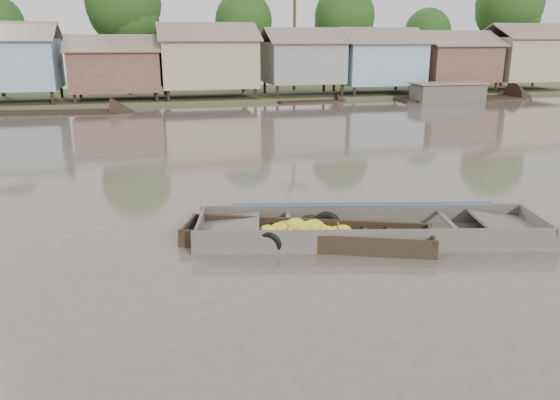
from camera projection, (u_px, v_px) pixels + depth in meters
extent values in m
plane|color=#524B3F|center=(263.00, 256.00, 11.32)|extent=(120.00, 120.00, 0.00)
cube|color=#384723|center=(171.00, 97.00, 41.99)|extent=(120.00, 12.00, 0.50)
cube|color=#7E9DAD|center=(8.00, 64.00, 35.50)|extent=(6.20, 5.20, 3.20)
cube|color=brown|center=(8.00, 31.00, 36.22)|extent=(6.60, 3.02, 1.28)
cube|color=brown|center=(115.00, 71.00, 37.22)|extent=(5.80, 4.60, 2.70)
cube|color=brown|center=(112.00, 43.00, 35.55)|extent=(6.20, 2.67, 1.14)
cube|color=brown|center=(114.00, 43.00, 37.86)|extent=(6.20, 2.67, 1.14)
cube|color=gray|center=(207.00, 63.00, 38.57)|extent=(6.50, 5.30, 3.30)
cube|color=brown|center=(209.00, 32.00, 36.64)|extent=(6.90, 3.08, 1.31)
cube|color=brown|center=(204.00, 32.00, 39.30)|extent=(6.90, 3.08, 1.31)
cube|color=gray|center=(302.00, 62.00, 40.22)|extent=(5.40, 4.70, 2.90)
cube|color=brown|center=(308.00, 36.00, 38.50)|extent=(5.80, 2.73, 1.17)
cube|color=brown|center=(298.00, 36.00, 40.86)|extent=(5.80, 2.73, 1.17)
cube|color=#7E9DAD|center=(378.00, 63.00, 41.66)|extent=(6.00, 5.00, 3.10)
cube|color=brown|center=(387.00, 36.00, 39.83)|extent=(6.40, 2.90, 1.24)
cube|color=brown|center=(372.00, 36.00, 42.34)|extent=(6.40, 2.90, 1.24)
cube|color=brown|center=(454.00, 63.00, 43.19)|extent=(5.70, 4.90, 2.80)
cube|color=brown|center=(465.00, 38.00, 41.44)|extent=(6.10, 2.85, 1.21)
cube|color=brown|center=(447.00, 38.00, 43.90)|extent=(6.10, 2.85, 1.21)
cube|color=gray|center=(525.00, 59.00, 44.65)|extent=(6.30, 5.10, 3.40)
cube|color=brown|center=(540.00, 31.00, 42.75)|extent=(6.70, 2.96, 1.26)
cube|color=brown|center=(517.00, 31.00, 45.31)|extent=(6.70, 2.96, 1.26)
cylinder|color=#473323|center=(0.00, 65.00, 39.40)|extent=(0.28, 0.28, 4.90)
cylinder|color=#473323|center=(127.00, 55.00, 40.39)|extent=(0.28, 0.28, 6.30)
sphere|color=#143D13|center=(123.00, 3.00, 39.36)|extent=(5.40, 5.40, 5.40)
cylinder|color=#473323|center=(244.00, 60.00, 43.57)|extent=(0.28, 0.28, 5.25)
sphere|color=#143D13|center=(244.00, 21.00, 42.72)|extent=(4.50, 4.50, 4.50)
cylinder|color=#473323|center=(343.00, 58.00, 44.47)|extent=(0.28, 0.28, 5.60)
sphere|color=#143D13|center=(344.00, 16.00, 43.56)|extent=(4.80, 4.80, 4.80)
cylinder|color=#473323|center=(425.00, 63.00, 47.43)|extent=(0.28, 0.28, 4.55)
sphere|color=#143D13|center=(428.00, 31.00, 46.68)|extent=(3.90, 3.90, 3.90)
cylinder|color=#473323|center=(504.00, 50.00, 47.84)|extent=(0.28, 0.28, 6.65)
sphere|color=#143D13|center=(509.00, 4.00, 46.75)|extent=(5.70, 5.70, 5.70)
cylinder|color=#473323|center=(294.00, 42.00, 43.66)|extent=(0.24, 0.24, 8.00)
cube|color=black|center=(306.00, 246.00, 12.06)|extent=(5.36, 2.92, 0.08)
cube|color=black|center=(309.00, 228.00, 12.56)|extent=(5.14, 2.15, 0.51)
cube|color=black|center=(304.00, 247.00, 11.45)|extent=(5.14, 2.15, 0.51)
cube|color=black|center=(431.00, 243.00, 11.67)|extent=(0.49, 1.13, 0.48)
cube|color=black|center=(409.00, 239.00, 11.71)|extent=(1.24, 1.29, 0.19)
cube|color=black|center=(189.00, 232.00, 12.34)|extent=(0.49, 1.13, 0.48)
cube|color=black|center=(209.00, 230.00, 12.26)|extent=(1.24, 1.29, 0.19)
cube|color=black|center=(249.00, 230.00, 12.13)|extent=(0.51, 1.10, 0.05)
cube|color=black|center=(366.00, 235.00, 11.82)|extent=(0.51, 1.10, 0.05)
ellipsoid|color=yellow|center=(321.00, 229.00, 12.29)|extent=(0.43, 0.37, 0.22)
ellipsoid|color=yellow|center=(290.00, 234.00, 11.76)|extent=(0.40, 0.34, 0.21)
ellipsoid|color=yellow|center=(273.00, 235.00, 11.89)|extent=(0.52, 0.44, 0.27)
ellipsoid|color=yellow|center=(310.00, 240.00, 11.67)|extent=(0.42, 0.36, 0.22)
ellipsoid|color=yellow|center=(270.00, 232.00, 12.04)|extent=(0.52, 0.44, 0.27)
ellipsoid|color=yellow|center=(285.00, 227.00, 12.06)|extent=(0.52, 0.44, 0.27)
ellipsoid|color=yellow|center=(300.00, 227.00, 12.16)|extent=(0.46, 0.39, 0.24)
ellipsoid|color=yellow|center=(302.00, 228.00, 11.80)|extent=(0.49, 0.42, 0.26)
ellipsoid|color=yellow|center=(319.00, 229.00, 12.26)|extent=(0.45, 0.38, 0.23)
ellipsoid|color=yellow|center=(277.00, 235.00, 11.87)|extent=(0.46, 0.39, 0.24)
ellipsoid|color=yellow|center=(279.00, 228.00, 12.09)|extent=(0.44, 0.38, 0.23)
ellipsoid|color=yellow|center=(296.00, 225.00, 12.26)|extent=(0.41, 0.35, 0.21)
ellipsoid|color=yellow|center=(305.00, 227.00, 12.07)|extent=(0.49, 0.42, 0.26)
ellipsoid|color=yellow|center=(342.00, 231.00, 12.07)|extent=(0.51, 0.43, 0.26)
ellipsoid|color=yellow|center=(340.00, 235.00, 11.75)|extent=(0.48, 0.41, 0.25)
ellipsoid|color=yellow|center=(276.00, 239.00, 11.81)|extent=(0.50, 0.43, 0.26)
ellipsoid|color=yellow|center=(314.00, 233.00, 11.77)|extent=(0.45, 0.39, 0.23)
ellipsoid|color=yellow|center=(335.00, 231.00, 12.16)|extent=(0.45, 0.38, 0.23)
ellipsoid|color=yellow|center=(296.00, 224.00, 12.00)|extent=(0.49, 0.42, 0.26)
ellipsoid|color=yellow|center=(349.00, 243.00, 11.56)|extent=(0.43, 0.37, 0.22)
ellipsoid|color=yellow|center=(266.00, 235.00, 12.06)|extent=(0.40, 0.34, 0.21)
ellipsoid|color=yellow|center=(314.00, 226.00, 11.87)|extent=(0.53, 0.45, 0.28)
ellipsoid|color=yellow|center=(267.00, 230.00, 12.21)|extent=(0.47, 0.40, 0.25)
ellipsoid|color=yellow|center=(297.00, 227.00, 12.10)|extent=(0.46, 0.39, 0.24)
ellipsoid|color=yellow|center=(297.00, 229.00, 11.90)|extent=(0.48, 0.41, 0.25)
ellipsoid|color=yellow|center=(301.00, 228.00, 12.21)|extent=(0.42, 0.36, 0.22)
ellipsoid|color=yellow|center=(274.00, 238.00, 11.81)|extent=(0.51, 0.44, 0.27)
ellipsoid|color=yellow|center=(327.00, 231.00, 11.74)|extent=(0.41, 0.35, 0.21)
ellipsoid|color=yellow|center=(310.00, 230.00, 11.84)|extent=(0.46, 0.40, 0.24)
cylinder|color=#3F6626|center=(285.00, 224.00, 11.98)|extent=(0.04, 0.04, 0.17)
cylinder|color=#3F6626|center=(316.00, 225.00, 11.90)|extent=(0.04, 0.04, 0.17)
cylinder|color=#3F6626|center=(338.00, 226.00, 11.84)|extent=(0.04, 0.04, 0.17)
torus|color=black|center=(326.00, 227.00, 12.58)|extent=(0.78, 0.45, 0.77)
torus|color=black|center=(267.00, 245.00, 11.47)|extent=(0.69, 0.41, 0.68)
cube|color=#443F39|center=(369.00, 240.00, 12.41)|extent=(7.81, 3.29, 0.08)
cube|color=#443F39|center=(363.00, 216.00, 13.23)|extent=(7.65, 1.89, 0.62)
cube|color=#443F39|center=(378.00, 244.00, 11.44)|extent=(7.65, 1.89, 0.62)
cube|color=#443F39|center=(536.00, 228.00, 12.43)|extent=(0.48, 1.87, 0.59)
cube|color=#443F39|center=(508.00, 225.00, 12.39)|extent=(1.65, 1.90, 0.24)
cube|color=#443F39|center=(200.00, 230.00, 12.25)|extent=(0.48, 1.87, 0.59)
cube|color=#443F39|center=(230.00, 227.00, 12.24)|extent=(1.65, 1.90, 0.24)
cube|color=#443F39|center=(289.00, 224.00, 12.26)|extent=(0.50, 1.81, 0.05)
cube|color=#443F39|center=(450.00, 223.00, 12.34)|extent=(0.50, 1.81, 0.05)
cube|color=#665E54|center=(369.00, 238.00, 12.40)|extent=(6.00, 2.74, 0.02)
cube|color=#0F379B|center=(363.00, 206.00, 13.22)|extent=(6.18, 1.48, 0.16)
torus|color=olive|center=(471.00, 241.00, 12.15)|extent=(0.44, 0.44, 0.06)
torus|color=olive|center=(471.00, 240.00, 12.13)|extent=(0.35, 0.35, 0.06)
cube|color=black|center=(460.00, 100.00, 39.97)|extent=(9.72, 2.29, 0.35)
cube|color=black|center=(52.00, 114.00, 32.65)|extent=(7.82, 2.77, 0.35)
cube|color=black|center=(309.00, 103.00, 38.36)|extent=(4.46, 1.21, 0.35)
cube|color=black|center=(448.00, 93.00, 38.85)|extent=(5.00, 2.00, 1.20)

